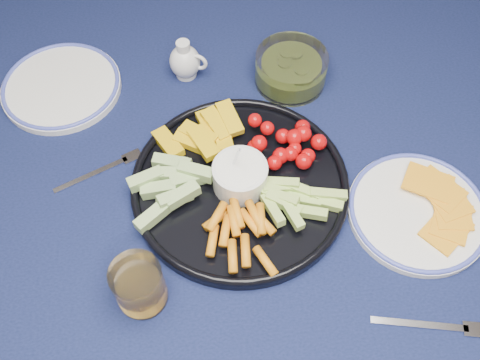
{
  "coord_description": "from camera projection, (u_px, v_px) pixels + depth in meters",
  "views": [
    {
      "loc": [
        0.07,
        -0.51,
        1.52
      ],
      "look_at": [
        0.12,
        -0.03,
        0.77
      ],
      "focal_mm": 40.0,
      "sensor_mm": 36.0,
      "label": 1
    }
  ],
  "objects": [
    {
      "name": "crudite_platter",
      "position": [
        239.0,
        183.0,
        0.9
      ],
      "size": [
        0.37,
        0.37,
        0.12
      ],
      "color": "black",
      "rests_on": "dining_table"
    },
    {
      "name": "fork_right",
      "position": [
        439.0,
        326.0,
        0.78
      ],
      "size": [
        0.17,
        0.05,
        0.0
      ],
      "color": "silver",
      "rests_on": "dining_table"
    },
    {
      "name": "juice_tumbler",
      "position": [
        140.0,
        287.0,
        0.78
      ],
      "size": [
        0.08,
        0.08,
        0.09
      ],
      "color": "white",
      "rests_on": "dining_table"
    },
    {
      "name": "cheese_plate",
      "position": [
        418.0,
        211.0,
        0.88
      ],
      "size": [
        0.23,
        0.23,
        0.03
      ],
      "color": "white",
      "rests_on": "dining_table"
    },
    {
      "name": "side_plate_extra",
      "position": [
        61.0,
        86.0,
        1.03
      ],
      "size": [
        0.23,
        0.23,
        0.02
      ],
      "color": "white",
      "rests_on": "dining_table"
    },
    {
      "name": "creamer_pitcher",
      "position": [
        185.0,
        61.0,
        1.03
      ],
      "size": [
        0.07,
        0.06,
        0.08
      ],
      "color": "white",
      "rests_on": "dining_table"
    },
    {
      "name": "dining_table",
      "position": [
        175.0,
        206.0,
        1.0
      ],
      "size": [
        1.67,
        1.07,
        0.75
      ],
      "color": "#512D1B",
      "rests_on": "ground"
    },
    {
      "name": "pickle_bowl",
      "position": [
        291.0,
        70.0,
        1.02
      ],
      "size": [
        0.14,
        0.14,
        0.06
      ],
      "color": "white",
      "rests_on": "dining_table"
    },
    {
      "name": "fork_left",
      "position": [
        106.0,
        169.0,
        0.93
      ],
      "size": [
        0.15,
        0.08,
        0.0
      ],
      "color": "silver",
      "rests_on": "dining_table"
    }
  ]
}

